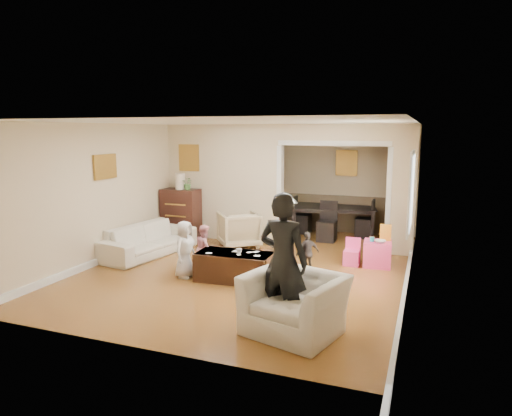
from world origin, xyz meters
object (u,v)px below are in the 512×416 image
at_px(armchair_front, 294,304).
at_px(cyan_cup, 372,239).
at_px(dining_table, 333,221).
at_px(child_toddler, 308,253).
at_px(coffee_cup, 239,251).
at_px(sofa, 149,240).
at_px(adult_person, 283,262).
at_px(table_lamp, 180,181).
at_px(armchair_back, 239,229).
at_px(child_kneel_b, 205,248).
at_px(coffee_table, 235,266).
at_px(child_kneel_a, 185,249).
at_px(dresser, 181,214).
at_px(play_table, 377,254).

relative_size(armchair_front, cyan_cup, 14.01).
relative_size(armchair_front, dining_table, 0.57).
distance_m(armchair_front, child_toddler, 2.38).
bearing_deg(coffee_cup, dining_table, 79.11).
xyz_separation_m(sofa, cyan_cup, (4.28, 0.74, 0.20)).
height_order(dining_table, adult_person, adult_person).
bearing_deg(table_lamp, armchair_back, -6.87).
height_order(coffee_cup, adult_person, adult_person).
bearing_deg(child_kneel_b, child_toddler, -100.40).
relative_size(coffee_table, child_kneel_a, 1.28).
height_order(coffee_table, child_kneel_a, child_kneel_a).
xyz_separation_m(coffee_cup, dining_table, (0.76, 3.94, -0.17)).
bearing_deg(child_toddler, child_kneel_b, -30.40).
xyz_separation_m(table_lamp, child_kneel_a, (1.47, -2.44, -0.85)).
bearing_deg(table_lamp, sofa, -87.08).
bearing_deg(child_toddler, child_kneel_a, -19.47).
bearing_deg(child_kneel_a, child_kneel_b, -13.25).
height_order(dresser, play_table, dresser).
bearing_deg(sofa, table_lamp, 12.44).
bearing_deg(cyan_cup, child_kneel_b, -154.42).
distance_m(coffee_cup, child_toddler, 1.25).
bearing_deg(dresser, child_kneel_a, -58.98).
height_order(armchair_front, coffee_cup, armchair_front).
bearing_deg(coffee_table, child_toddler, 35.54).
distance_m(coffee_table, dining_table, 3.99).
bearing_deg(child_kneel_a, coffee_cup, -78.81).
bearing_deg(cyan_cup, child_toddler, -138.89).
xyz_separation_m(dresser, coffee_cup, (2.42, -2.34, -0.06)).
bearing_deg(child_kneel_a, dresser, 36.20).
height_order(dresser, child_kneel_b, dresser).
relative_size(armchair_front, play_table, 2.30).
relative_size(armchair_back, child_kneel_a, 0.85).
bearing_deg(adult_person, table_lamp, -38.02).
bearing_deg(table_lamp, child_kneel_a, -58.98).
bearing_deg(table_lamp, adult_person, -46.56).
relative_size(armchair_back, dresser, 0.71).
distance_m(coffee_cup, cyan_cup, 2.55).
relative_size(coffee_table, coffee_cup, 12.68).
bearing_deg(sofa, dining_table, -36.15).
height_order(armchair_front, dresser, dresser).
distance_m(armchair_back, armchair_front, 4.35).
bearing_deg(adult_person, dresser, -38.02).
relative_size(dresser, play_table, 2.37).
relative_size(table_lamp, coffee_cup, 3.65).
bearing_deg(coffee_table, child_kneel_b, 156.80).
distance_m(armchair_back, adult_person, 4.25).
height_order(coffee_cup, cyan_cup, coffee_cup).
height_order(dresser, coffee_table, dresser).
bearing_deg(cyan_cup, dresser, 171.15).
relative_size(armchair_front, coffee_cup, 11.37).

